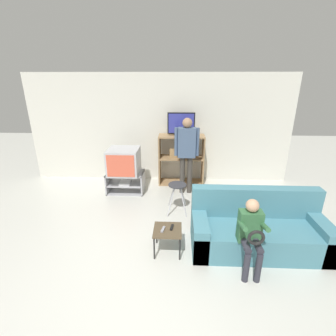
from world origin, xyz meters
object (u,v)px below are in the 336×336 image
Objects in this scene: remote_control_black at (172,227)px; remote_control_white at (163,229)px; snack_table at (168,232)px; folding_stool at (177,189)px; tv_stand at (126,182)px; television_main at (124,161)px; person_seated_child at (251,231)px; media_shelf at (181,159)px; television_flat at (181,125)px; person_standing_adult at (187,149)px; couch at (257,230)px.

remote_control_white is at bearing -147.46° from remote_control_black.
snack_table is 2.87× the size of remote_control_white.
folding_stool is at bearing 83.64° from snack_table.
television_main is at bearing -122.01° from tv_stand.
person_seated_child is (1.04, -0.36, 0.21)m from remote_control_black.
media_shelf is 3.02m from person_seated_child.
television_flat is (-0.01, -0.01, 0.84)m from media_shelf.
remote_control_white is 0.14× the size of person_seated_child.
folding_stool is 0.34× the size of person_standing_adult.
remote_control_white is 1.44m from couch.
television_flat is 1.69m from folding_stool.
media_shelf is at bearing 115.46° from couch.
television_main reaches higher than tv_stand.
tv_stand reaches higher than remote_control_black.
television_main is 0.34× the size of couch.
couch is at bearing 13.42° from remote_control_black.
tv_stand is 0.49× the size of person_standing_adult.
snack_table is at bearing -62.30° from television_main.
person_standing_adult is 1.67× the size of person_seated_child.
couch is at bearing -64.14° from television_flat.
folding_stool is 4.01× the size of remote_control_white.
tv_stand is 0.42× the size of couch.
remote_control_white is 2.19m from person_standing_adult.
media_shelf reaches higher than television_main.
media_shelf reaches higher than snack_table.
snack_table is 1.37m from couch.
television_main is 0.66× the size of person_seated_child.
snack_table is at bearing -94.34° from television_flat.
television_flat reaches higher than folding_stool.
person_standing_adult reaches higher than snack_table.
television_flat is at bearing -140.55° from media_shelf.
person_standing_adult is (0.12, -0.52, -0.43)m from television_flat.
folding_stool is (1.19, -0.85, 0.24)m from tv_stand.
person_seated_child is (0.97, -1.51, 0.13)m from folding_stool.
television_main is 1.62× the size of snack_table.
remote_control_white is (-0.07, -0.01, 0.06)m from snack_table.
television_flat is 1.52× the size of snack_table.
folding_stool is at bearing 140.02° from couch.
television_main is 2.30m from remote_control_white.
remote_control_black is at bearing -97.28° from person_standing_adult.
media_shelf reaches higher than person_seated_child.
folding_stool is 1.23m from remote_control_white.
television_main is at bearing 142.51° from couch.
tv_stand is at bearing 117.31° from snack_table.
television_main is 2.30m from remote_control_black.
media_shelf is 1.39m from folding_stool.
tv_stand is at bearing -179.79° from person_standing_adult.
remote_control_white is (-0.28, -2.59, -0.23)m from media_shelf.
couch is at bearing 61.76° from person_seated_child.
person_seated_child is at bearing -72.88° from media_shelf.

